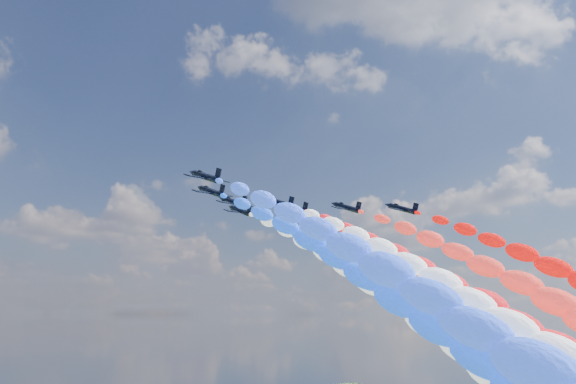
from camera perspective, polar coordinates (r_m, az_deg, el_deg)
jet_0 at (r=132.05m, az=-7.07°, el=1.32°), size 9.53×12.78×6.42m
trail_0 at (r=89.69m, az=10.21°, el=-9.50°), size 7.24×99.71×55.01m
jet_1 at (r=147.95m, az=-6.58°, el=0.04°), size 9.24×12.57×6.42m
trail_1 at (r=105.60m, az=8.27°, el=-9.67°), size 7.24×99.71×55.01m
jet_2 at (r=161.32m, az=-4.70°, el=-0.86°), size 9.80×12.97×6.42m
trail_2 at (r=120.02m, az=9.10°, el=-9.73°), size 7.24×99.71×55.01m
jet_3 at (r=161.76m, az=-0.74°, el=-0.92°), size 9.74×12.94×6.42m
trail_3 at (r=123.20m, az=14.21°, el=-9.56°), size 7.24×99.71×55.01m
jet_4 at (r=174.45m, az=-4.11°, el=-1.59°), size 9.80×12.98×6.42m
trail_4 at (r=133.37m, az=8.50°, el=-9.80°), size 7.24×99.71×55.01m
jet_5 at (r=169.70m, az=0.53°, el=-1.37°), size 9.45×12.73×6.42m
trail_5 at (r=131.91m, az=14.92°, el=-9.56°), size 7.24×99.71×55.01m
jet_6 at (r=169.77m, az=5.06°, el=-1.34°), size 9.47×12.74×6.42m
trail_6 at (r=135.38m, az=20.55°, el=-9.27°), size 7.24×99.71×55.01m
jet_7 at (r=173.61m, az=9.76°, el=-1.43°), size 9.29×12.61×6.42m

